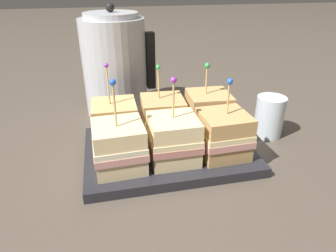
{
  "coord_description": "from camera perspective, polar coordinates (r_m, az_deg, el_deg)",
  "views": [
    {
      "loc": [
        -0.11,
        -0.48,
        0.31
      ],
      "look_at": [
        0.0,
        0.0,
        0.06
      ],
      "focal_mm": 32.0,
      "sensor_mm": 36.0,
      "label": 1
    }
  ],
  "objects": [
    {
      "name": "ground_plane",
      "position": [
        0.58,
        -0.0,
        -5.42
      ],
      "size": [
        6.0,
        6.0,
        0.0
      ],
      "primitive_type": "plane",
      "color": "#4C4238"
    },
    {
      "name": "serving_platter",
      "position": [
        0.58,
        -0.0,
        -4.66
      ],
      "size": [
        0.31,
        0.22,
        0.02
      ],
      "color": "#232328",
      "rests_on": "ground_plane"
    },
    {
      "name": "sandwich_front_left",
      "position": [
        0.5,
        -9.28,
        -3.81
      ],
      "size": [
        0.09,
        0.09,
        0.16
      ],
      "color": "beige",
      "rests_on": "serving_platter"
    },
    {
      "name": "sandwich_front_center",
      "position": [
        0.52,
        1.16,
        -2.48
      ],
      "size": [
        0.09,
        0.09,
        0.15
      ],
      "color": "beige",
      "rests_on": "serving_platter"
    },
    {
      "name": "sandwich_front_right",
      "position": [
        0.54,
        10.45,
        -1.55
      ],
      "size": [
        0.09,
        0.09,
        0.14
      ],
      "color": "tan",
      "rests_on": "serving_platter"
    },
    {
      "name": "sandwich_back_left",
      "position": [
        0.58,
        -10.03,
        0.69
      ],
      "size": [
        0.09,
        0.09,
        0.16
      ],
      "color": "tan",
      "rests_on": "serving_platter"
    },
    {
      "name": "sandwich_back_center",
      "position": [
        0.59,
        -0.97,
        1.71
      ],
      "size": [
        0.09,
        0.09,
        0.14
      ],
      "color": "tan",
      "rests_on": "serving_platter"
    },
    {
      "name": "sandwich_back_right",
      "position": [
        0.61,
        7.66,
        2.5
      ],
      "size": [
        0.09,
        0.09,
        0.14
      ],
      "color": "tan",
      "rests_on": "serving_platter"
    },
    {
      "name": "kettle_steel",
      "position": [
        0.74,
        -10.04,
        11.25
      ],
      "size": [
        0.17,
        0.15,
        0.26
      ],
      "color": "#B7BABF",
      "rests_on": "ground_plane"
    },
    {
      "name": "drinking_glass",
      "position": [
        0.67,
        18.73,
        1.75
      ],
      "size": [
        0.06,
        0.06,
        0.09
      ],
      "color": "silver",
      "rests_on": "ground_plane"
    }
  ]
}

